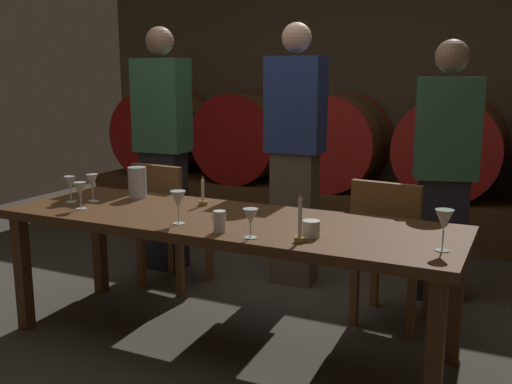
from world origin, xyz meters
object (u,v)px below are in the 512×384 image
cup_left (220,222)px  guest_left (163,148)px  chair_left (168,219)px  wine_glass_left (92,182)px  pitcher (137,182)px  wine_barrel_center (337,142)px  wine_glass_center_right (178,200)px  guest_center (295,154)px  wine_glass_far_left (70,184)px  wine_glass_right (250,217)px  wine_barrel_far_left (164,133)px  candle_left (203,198)px  dining_table (225,230)px  chair_right (390,246)px  wine_barrel_right (451,147)px  guest_right (445,170)px  wine_barrel_left (247,137)px  wine_glass_center_left (80,191)px  candle_right (300,228)px  cup_right (311,229)px  wine_glass_far_right (444,221)px

cup_left → guest_left: bearing=133.5°
chair_left → wine_glass_left: wine_glass_left is taller
chair_left → pitcher: 0.52m
wine_barrel_center → wine_glass_center_right: (0.11, -2.93, 0.01)m
chair_left → guest_center: bearing=-142.4°
guest_center → wine_glass_far_left: guest_center is taller
wine_barrel_center → chair_left: (-0.52, -2.10, -0.35)m
guest_center → wine_glass_right: size_ratio=12.97×
wine_barrel_far_left → candle_left: bearing=-51.6°
dining_table → chair_right: 0.99m
wine_barrel_right → pitcher: bearing=-121.3°
wine_barrel_center → wine_glass_right: wine_barrel_center is taller
guest_right → chair_right: bearing=55.1°
candle_left → wine_glass_right: (0.55, -0.50, 0.05)m
wine_barrel_left → dining_table: (1.22, -2.71, -0.19)m
cup_left → dining_table: bearing=113.9°
wine_glass_center_left → wine_glass_center_right: wine_glass_center_right is taller
wine_barrel_left → wine_glass_center_left: 2.91m
guest_right → wine_barrel_center: bearing=-67.3°
wine_barrel_right → dining_table: size_ratio=0.36×
wine_barrel_far_left → chair_right: (2.98, -2.07, -0.35)m
pitcher → wine_barrel_center: bearing=79.3°
candle_right → wine_glass_far_left: bearing=172.5°
wine_glass_left → wine_glass_center_left: (0.08, -0.19, -0.01)m
dining_table → cup_right: (0.54, -0.16, 0.11)m
chair_left → guest_right: size_ratio=0.52×
dining_table → chair_left: chair_left is taller
wine_barrel_left → guest_right: 2.61m
chair_left → cup_right: bearing=154.8°
chair_left → pitcher: pitcher is taller
chair_right → wine_glass_center_left: size_ratio=5.72×
wine_glass_far_right → guest_left: bearing=153.6°
pitcher → wine_glass_center_left: pitcher is taller
wine_barrel_left → wine_glass_left: wine_barrel_left is taller
wine_barrel_right → wine_glass_far_left: 3.30m
wine_barrel_far_left → wine_glass_right: (2.54, -3.00, -0.02)m
wine_glass_far_right → wine_glass_right: bearing=-168.1°
wine_glass_center_right → wine_glass_right: 0.45m
chair_right → cup_left: chair_right is taller
cup_left → wine_glass_far_right: bearing=8.4°
candle_right → guest_center: bearing=112.8°
wine_glass_right → wine_barrel_right: bearing=80.8°
wine_barrel_left → guest_right: size_ratio=0.53×
candle_right → wine_glass_right: candle_right is taller
chair_right → wine_glass_center_left: chair_right is taller
candle_right → wine_glass_left: 1.45m
candle_right → wine_glass_center_left: candle_right is taller
candle_left → pitcher: bearing=178.4°
chair_right → wine_glass_left: wine_glass_left is taller
wine_barrel_far_left → chair_left: (1.45, -2.10, -0.35)m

